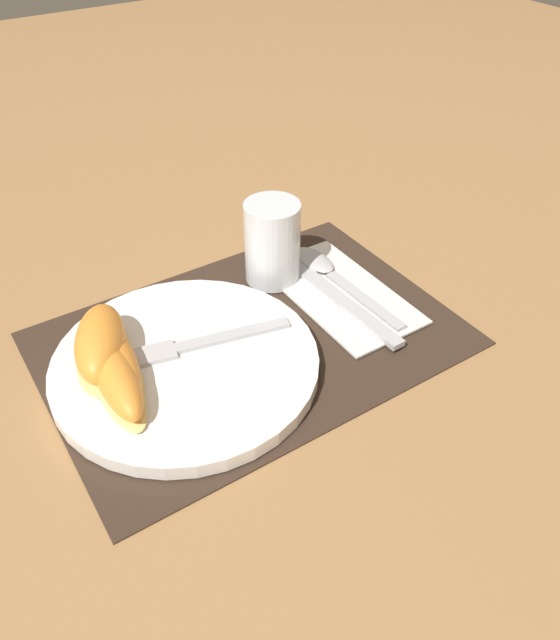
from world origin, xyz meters
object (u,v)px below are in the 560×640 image
object	(u,v)px
citrus_wedge_1	(118,367)
knife	(337,297)
spoon	(327,270)
citrus_wedge_0	(101,345)
juice_glass	(272,246)
plate	(186,364)
citrus_wedge_2	(115,377)
fork	(183,347)

from	to	relation	value
citrus_wedge_1	knife	bearing A→B (deg)	-0.58
spoon	citrus_wedge_0	world-z (taller)	citrus_wedge_0
citrus_wedge_0	knife	bearing A→B (deg)	-7.19
juice_glass	citrus_wedge_1	world-z (taller)	juice_glass
juice_glass	knife	xyz separation A→B (m)	(0.04, -0.08, -0.04)
plate	citrus_wedge_2	xyz separation A→B (m)	(-0.07, -0.00, 0.02)
juice_glass	knife	size ratio (longest dim) A/B	0.45
plate	citrus_wedge_0	size ratio (longest dim) A/B	2.17
knife	spoon	world-z (taller)	spoon
juice_glass	fork	xyz separation A→B (m)	(-0.16, -0.08, -0.03)
plate	spoon	size ratio (longest dim) A/B	1.42
spoon	citrus_wedge_1	size ratio (longest dim) A/B	1.41
citrus_wedge_1	spoon	bearing A→B (deg)	9.03
citrus_wedge_0	citrus_wedge_2	xyz separation A→B (m)	(-0.00, -0.04, -0.00)
citrus_wedge_0	citrus_wedge_2	bearing A→B (deg)	-94.29
spoon	citrus_wedge_0	size ratio (longest dim) A/B	1.53
plate	spoon	xyz separation A→B (m)	(0.22, 0.06, -0.00)
juice_glass	citrus_wedge_2	size ratio (longest dim) A/B	0.74
knife	citrus_wedge_0	distance (m)	0.27
fork	citrus_wedge_1	bearing A→B (deg)	-177.40
knife	citrus_wedge_0	xyz separation A→B (m)	(-0.27, 0.03, 0.03)
fork	citrus_wedge_1	world-z (taller)	citrus_wedge_1
knife	citrus_wedge_2	xyz separation A→B (m)	(-0.27, -0.01, 0.03)
knife	citrus_wedge_2	size ratio (longest dim) A/B	1.64
fork	plate	bearing A→B (deg)	-109.67
fork	spoon	bearing A→B (deg)	11.08
citrus_wedge_1	plate	bearing A→B (deg)	-9.59
fork	citrus_wedge_0	world-z (taller)	citrus_wedge_0
plate	citrus_wedge_1	xyz separation A→B (m)	(-0.07, 0.01, 0.02)
citrus_wedge_1	citrus_wedge_2	bearing A→B (deg)	-119.27
plate	citrus_wedge_2	bearing A→B (deg)	-178.58
knife	citrus_wedge_0	world-z (taller)	citrus_wedge_0
plate	knife	bearing A→B (deg)	2.39
fork	citrus_wedge_0	bearing A→B (deg)	159.34
spoon	citrus_wedge_1	world-z (taller)	citrus_wedge_1
juice_glass	citrus_wedge_2	bearing A→B (deg)	-158.72
juice_glass	citrus_wedge_1	xyz separation A→B (m)	(-0.23, -0.08, -0.01)
knife	citrus_wedge_2	bearing A→B (deg)	-177.87
spoon	plate	bearing A→B (deg)	-165.65
plate	spoon	distance (m)	0.23
plate	citrus_wedge_1	size ratio (longest dim) A/B	2.00
fork	citrus_wedge_0	xyz separation A→B (m)	(-0.07, 0.03, 0.02)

